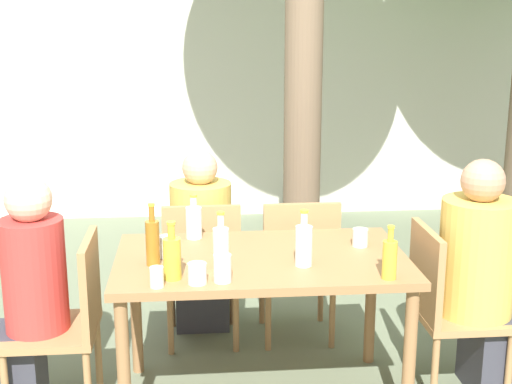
{
  "coord_description": "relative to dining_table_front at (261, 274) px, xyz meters",
  "views": [
    {
      "loc": [
        -0.32,
        -3.28,
        1.94
      ],
      "look_at": [
        0.0,
        0.3,
        1.03
      ],
      "focal_mm": 50.0,
      "sensor_mm": 36.0,
      "label": 1
    }
  ],
  "objects": [
    {
      "name": "amber_bottle_0",
      "position": [
        -0.52,
        -0.07,
        0.21
      ],
      "size": [
        0.07,
        0.07,
        0.3
      ],
      "color": "#9E661E",
      "rests_on": "dining_table_front"
    },
    {
      "name": "patio_chair_0",
      "position": [
        -0.94,
        0.0,
        -0.18
      ],
      "size": [
        0.44,
        0.44,
        0.89
      ],
      "rotation": [
        0.0,
        0.0,
        -1.57
      ],
      "color": "#A87A4C",
      "rests_on": "ground_plane"
    },
    {
      "name": "drinking_glass_3",
      "position": [
        -0.46,
        0.03,
        0.14
      ],
      "size": [
        0.08,
        0.08,
        0.11
      ],
      "color": "silver",
      "rests_on": "dining_table_front"
    },
    {
      "name": "cafe_building_wall",
      "position": [
        0.0,
        3.52,
        0.71
      ],
      "size": [
        10.0,
        0.08,
        2.8
      ],
      "color": "silver",
      "rests_on": "ground_plane"
    },
    {
      "name": "person_seated_1",
      "position": [
        1.17,
        -0.0,
        -0.12
      ],
      "size": [
        0.59,
        0.38,
        1.24
      ],
      "rotation": [
        0.0,
        0.0,
        1.57
      ],
      "color": "#383842",
      "rests_on": "ground_plane"
    },
    {
      "name": "person_seated_2",
      "position": [
        -0.28,
        0.89,
        -0.17
      ],
      "size": [
        0.37,
        0.58,
        1.16
      ],
      "rotation": [
        0.0,
        0.0,
        3.14
      ],
      "color": "#383842",
      "rests_on": "ground_plane"
    },
    {
      "name": "oil_cruet_4",
      "position": [
        -0.43,
        -0.26,
        0.19
      ],
      "size": [
        0.08,
        0.08,
        0.27
      ],
      "color": "gold",
      "rests_on": "dining_table_front"
    },
    {
      "name": "water_bottle_3",
      "position": [
        -0.2,
        -0.15,
        0.2
      ],
      "size": [
        0.07,
        0.07,
        0.27
      ],
      "color": "silver",
      "rests_on": "dining_table_front"
    },
    {
      "name": "patio_chair_1",
      "position": [
        0.94,
        0.0,
        -0.18
      ],
      "size": [
        0.44,
        0.44,
        0.89
      ],
      "rotation": [
        0.0,
        0.0,
        1.57
      ],
      "color": "#A87A4C",
      "rests_on": "ground_plane"
    },
    {
      "name": "drinking_glass_4",
      "position": [
        -0.32,
        -0.33,
        0.14
      ],
      "size": [
        0.08,
        0.08,
        0.09
      ],
      "color": "silver",
      "rests_on": "dining_table_front"
    },
    {
      "name": "drinking_glass_0",
      "position": [
        0.52,
        0.12,
        0.14
      ],
      "size": [
        0.08,
        0.08,
        0.09
      ],
      "color": "silver",
      "rests_on": "dining_table_front"
    },
    {
      "name": "water_bottle_1",
      "position": [
        0.19,
        -0.14,
        0.2
      ],
      "size": [
        0.08,
        0.08,
        0.27
      ],
      "color": "silver",
      "rests_on": "dining_table_front"
    },
    {
      "name": "drinking_glass_2",
      "position": [
        -0.49,
        -0.36,
        0.14
      ],
      "size": [
        0.06,
        0.06,
        0.09
      ],
      "color": "silver",
      "rests_on": "dining_table_front"
    },
    {
      "name": "water_bottle_2",
      "position": [
        -0.33,
        0.33,
        0.18
      ],
      "size": [
        0.08,
        0.08,
        0.24
      ],
      "color": "silver",
      "rests_on": "dining_table_front"
    },
    {
      "name": "dining_table_front",
      "position": [
        0.0,
        0.0,
        0.0
      ],
      "size": [
        1.42,
        0.85,
        0.78
      ],
      "color": "#996B42",
      "rests_on": "ground_plane"
    },
    {
      "name": "person_seated_0",
      "position": [
        -1.18,
        -0.0,
        -0.15
      ],
      "size": [
        0.55,
        0.3,
        1.2
      ],
      "rotation": [
        0.0,
        0.0,
        -1.57
      ],
      "color": "#383842",
      "rests_on": "ground_plane"
    },
    {
      "name": "patio_chair_2",
      "position": [
        -0.28,
        0.65,
        -0.18
      ],
      "size": [
        0.44,
        0.44,
        0.89
      ],
      "rotation": [
        0.0,
        0.0,
        3.14
      ],
      "color": "#A87A4C",
      "rests_on": "ground_plane"
    },
    {
      "name": "drinking_glass_1",
      "position": [
        -0.2,
        -0.32,
        0.15
      ],
      "size": [
        0.08,
        0.08,
        0.12
      ],
      "color": "silver",
      "rests_on": "dining_table_front"
    },
    {
      "name": "oil_cruet_5",
      "position": [
        0.54,
        -0.35,
        0.19
      ],
      "size": [
        0.07,
        0.07,
        0.25
      ],
      "color": "gold",
      "rests_on": "dining_table_front"
    },
    {
      "name": "patio_chair_3",
      "position": [
        0.28,
        0.65,
        -0.18
      ],
      "size": [
        0.44,
        0.44,
        0.89
      ],
      "rotation": [
        0.0,
        0.0,
        3.14
      ],
      "color": "#A87A4C",
      "rests_on": "ground_plane"
    }
  ]
}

